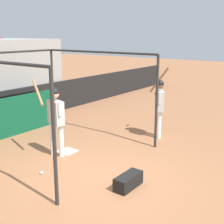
% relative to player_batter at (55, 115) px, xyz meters
% --- Properties ---
extents(ground_plane, '(60.00, 60.00, 0.00)m').
position_rel_player_batter_xyz_m(ground_plane, '(-0.37, -1.92, -1.07)').
color(ground_plane, '#9E6642').
extents(batting_cage, '(3.76, 4.04, 2.54)m').
position_rel_player_batter_xyz_m(batting_cage, '(0.19, 1.53, 0.06)').
color(batting_cage, '#282828').
rests_on(batting_cage, ground).
extents(home_plate, '(0.44, 0.44, 0.02)m').
position_rel_player_batter_xyz_m(home_plate, '(0.36, -0.01, -1.06)').
color(home_plate, white).
rests_on(home_plate, ground).
extents(player_batter, '(0.59, 1.01, 1.93)m').
position_rel_player_batter_xyz_m(player_batter, '(0.00, 0.00, 0.00)').
color(player_batter, white).
rests_on(player_batter, ground).
extents(player_waiting, '(0.68, 0.73, 2.07)m').
position_rel_player_batter_xyz_m(player_waiting, '(2.85, -1.38, -0.02)').
color(player_waiting, white).
rests_on(player_waiting, ground).
extents(equipment_bag, '(0.70, 0.28, 0.28)m').
position_rel_player_batter_xyz_m(equipment_bag, '(-0.34, -2.41, -0.93)').
color(equipment_bag, black).
rests_on(equipment_bag, ground).
extents(baseball, '(0.07, 0.07, 0.07)m').
position_rel_player_batter_xyz_m(baseball, '(-0.98, -0.52, -1.03)').
color(baseball, white).
rests_on(baseball, ground).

